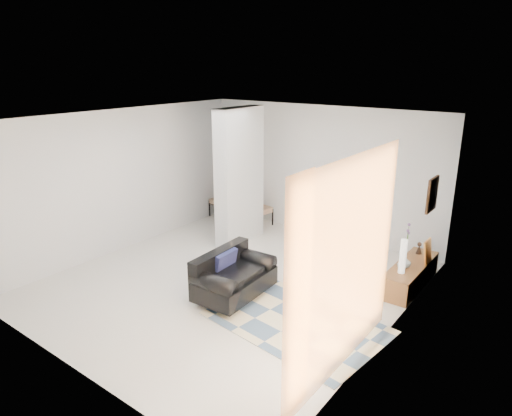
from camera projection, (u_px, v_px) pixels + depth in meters
The scene contains 17 objects.
floor at pixel (232, 281), 7.92m from camera, with size 6.00×6.00×0.00m, color beige.
ceiling at pixel (229, 119), 7.07m from camera, with size 6.00×6.00×0.00m, color white.
wall_back at pixel (320, 171), 9.79m from camera, with size 6.00×6.00×0.00m, color silver.
wall_front at pixel (62, 267), 5.21m from camera, with size 6.00×6.00×0.00m, color silver.
wall_left at pixel (125, 180), 9.07m from camera, with size 6.00×6.00×0.00m, color silver.
wall_right at pixel (393, 242), 5.93m from camera, with size 6.00×6.00×0.00m, color silver.
partition_column at pixel (239, 177), 9.35m from camera, with size 0.35×1.20×2.80m, color silver.
hallway_door at pixel (243, 175), 11.07m from camera, with size 0.85×0.06×2.04m, color white.
curtain at pixel (348, 267), 5.08m from camera, with size 2.55×2.55×0.00m, color orange.
wall_art at pixel (432, 194), 7.16m from camera, with size 0.04×0.45×0.55m, color #311B0D.
media_console at pixel (410, 274), 7.72m from camera, with size 0.45×1.59×0.80m.
loveseat at pixel (232, 276), 7.31m from camera, with size 0.86×1.40×0.76m.
daybed at pixel (240, 203), 10.90m from camera, with size 1.66×0.90×0.77m.
area_rug at pixel (296, 322), 6.66m from camera, with size 2.47×1.65×0.01m, color beige.
cylinder_lamp at pixel (403, 256), 7.26m from camera, with size 0.10×0.10×0.57m, color silver.
bronze_figurine at pixel (419, 248), 8.05m from camera, with size 0.11×0.11×0.21m, color #332116, non-canonical shape.
vase at pixel (405, 262), 7.51m from camera, with size 0.19×0.19×0.20m, color silver.
Camera 1 is at (4.64, -5.48, 3.62)m, focal length 32.00 mm.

